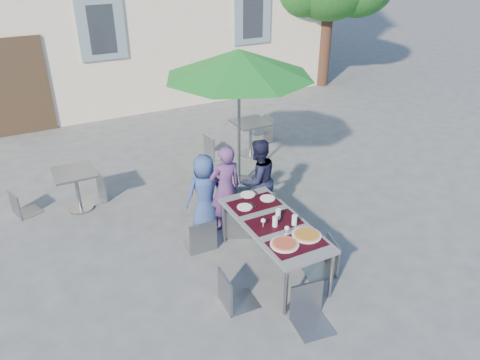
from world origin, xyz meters
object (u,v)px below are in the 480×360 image
child_1 (225,188)px  child_2 (258,180)px  pizza_near_right (307,235)px  chair_3 (232,271)px  cafe_table_0 (76,184)px  bg_chair_r_1 (265,115)px  child_0 (205,193)px  chair_2 (266,196)px  cafe_table_1 (251,132)px  bg_chair_r_0 (93,171)px  chair_4 (328,238)px  patio_umbrella (239,64)px  chair_0 (200,217)px  pizza_near_left (284,244)px  chair_1 (236,206)px  chair_5 (312,285)px  bg_chair_l_0 (17,189)px  bg_chair_l_1 (213,133)px  dining_table (274,226)px

child_1 → child_2: size_ratio=1.02×
pizza_near_right → chair_3: chair_3 is taller
cafe_table_0 → bg_chair_r_1: 4.47m
child_0 → bg_chair_r_1: bearing=-138.0°
bg_chair_r_1 → cafe_table_0: bearing=-164.9°
child_0 → chair_2: bearing=151.7°
pizza_near_right → cafe_table_1: bearing=71.3°
bg_chair_r_0 → chair_4: bearing=-55.3°
patio_umbrella → chair_0: bearing=-133.2°
pizza_near_left → child_1: child_1 is taller
chair_1 → chair_5: bearing=-91.4°
pizza_near_left → child_1: bearing=89.2°
chair_1 → chair_3: 1.55m
child_1 → bg_chair_r_0: bearing=-45.7°
chair_3 → bg_chair_l_0: size_ratio=1.11×
child_0 → cafe_table_0: (-1.68, 1.50, -0.15)m
bg_chair_r_1 → chair_0: bearing=-132.7°
chair_4 → chair_2: bearing=97.2°
chair_0 → chair_1: chair_0 is taller
chair_2 → bg_chair_l_0: chair_2 is taller
chair_4 → cafe_table_0: (-2.72, 3.27, -0.07)m
chair_3 → cafe_table_1: bearing=58.6°
bg_chair_l_1 → cafe_table_0: bearing=-163.7°
dining_table → pizza_near_left: bearing=-106.9°
chair_3 → chair_5: 0.98m
child_2 → chair_2: child_2 is taller
child_0 → cafe_table_0: size_ratio=1.75×
chair_4 → pizza_near_right: bearing=-170.9°
child_0 → bg_chair_r_1: (2.63, 2.66, -0.04)m
chair_0 → chair_3: size_ratio=1.02×
child_1 → chair_0: size_ratio=1.47×
child_0 → child_1: 0.33m
chair_2 → chair_3: chair_3 is taller
chair_0 → cafe_table_1: (2.26, 2.62, -0.06)m
bg_chair_r_0 → bg_chair_l_1: 2.65m
child_1 → chair_4: (0.74, -1.63, -0.16)m
chair_5 → patio_umbrella: (0.84, 3.47, 1.71)m
child_1 → bg_chair_r_0: 2.47m
chair_4 → pizza_near_left: bearing=-172.2°
child_2 → bg_chair_r_1: size_ratio=1.38×
chair_5 → chair_1: bearing=88.6°
patio_umbrella → cafe_table_0: size_ratio=3.57×
child_2 → chair_0: (-1.18, -0.40, -0.13)m
child_1 → cafe_table_1: 2.81m
chair_4 → cafe_table_1: size_ratio=1.26×
child_0 → chair_5: bearing=93.0°
child_0 → chair_0: child_0 is taller
cafe_table_1 → bg_chair_r_1: bearing=39.3°
pizza_near_right → chair_1: size_ratio=0.42×
bg_chair_l_1 → bg_chair_r_1: 1.46m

